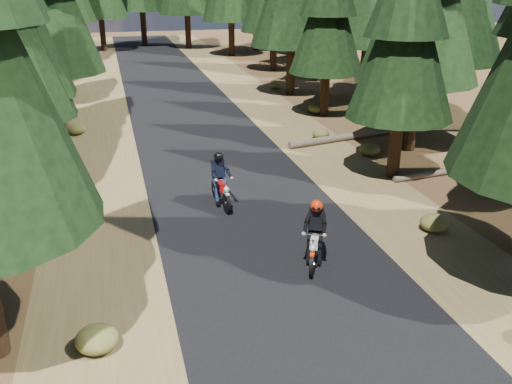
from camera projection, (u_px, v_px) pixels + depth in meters
ground at (270, 248)px, 15.89m from camera, size 120.00×120.00×0.00m
road at (231, 186)px, 20.39m from camera, size 6.00×100.00×0.01m
shoulder_l at (99, 198)px, 19.32m from camera, size 3.20×100.00×0.01m
shoulder_r at (351, 175)px, 21.47m from camera, size 3.20×100.00×0.01m
log_near at (343, 137)px, 25.68m from camera, size 5.54×1.55×0.32m
log_far at (444, 172)px, 21.43m from camera, size 4.38×0.79×0.24m
understory_shrubs at (226, 155)px, 22.86m from camera, size 15.15×30.28×0.66m
rider_lead at (315, 244)px, 14.79m from camera, size 1.36×2.02×1.75m
rider_follow at (221, 189)px, 18.49m from camera, size 0.77×2.03×1.77m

